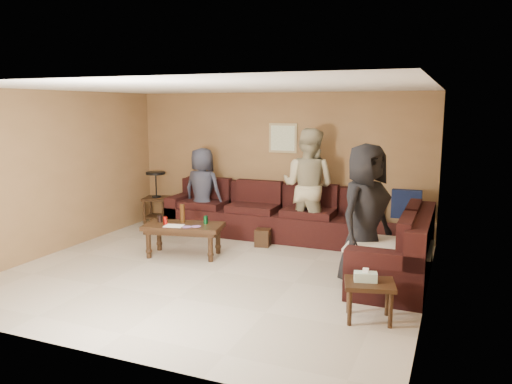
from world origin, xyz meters
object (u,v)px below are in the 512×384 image
side_table_right (369,287)px  person_middle (308,186)px  coffee_table (183,229)px  end_table_left (156,198)px  person_left (203,190)px  person_right (365,215)px  waste_bin (263,238)px  sectional_sofa (305,229)px

side_table_right → person_middle: person_middle is taller
coffee_table → side_table_right: size_ratio=2.11×
end_table_left → person_left: (1.04, -0.08, 0.22)m
coffee_table → person_right: size_ratio=0.70×
waste_bin → coffee_table: bearing=-134.2°
person_left → person_right: bearing=157.0°
coffee_table → waste_bin: 1.35m
person_middle → coffee_table: bearing=51.3°
sectional_sofa → person_left: bearing=169.0°
person_right → sectional_sofa: bearing=66.1°
waste_bin → person_middle: person_middle is taller
waste_bin → person_left: 1.56m
coffee_table → person_right: bearing=-4.0°
person_right → person_middle: bearing=59.6°
sectional_sofa → waste_bin: size_ratio=16.48×
person_right → waste_bin: bearing=80.9°
side_table_right → person_left: size_ratio=0.39×
end_table_left → coffee_table: bearing=-45.7°
side_table_right → person_right: person_right is taller
end_table_left → waste_bin: bearing=-13.0°
sectional_sofa → end_table_left: end_table_left is taller
person_left → person_right: size_ratio=0.84×
end_table_left → side_table_right: 5.28m
end_table_left → waste_bin: (2.39, -0.55, -0.40)m
coffee_table → side_table_right: coffee_table is taller
person_right → side_table_right: bearing=-144.0°
sectional_sofa → person_right: bearing=-46.8°
sectional_sofa → waste_bin: sectional_sofa is taller
coffee_table → end_table_left: (-1.47, 1.50, 0.13)m
coffee_table → person_middle: bearing=43.7°
person_right → person_left: bearing=86.0°
side_table_right → person_right: bearing=103.1°
person_middle → person_right: (1.23, -1.65, -0.05)m
side_table_right → waste_bin: bearing=133.0°
waste_bin → person_middle: (0.60, 0.51, 0.81)m
person_right → end_table_left: bearing=91.0°
sectional_sofa → person_right: person_right is taller
end_table_left → side_table_right: bearing=-31.9°
person_middle → person_right: bearing=134.3°
end_table_left → sectional_sofa: bearing=-8.8°
end_table_left → person_middle: size_ratio=0.54×
end_table_left → person_right: 4.57m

